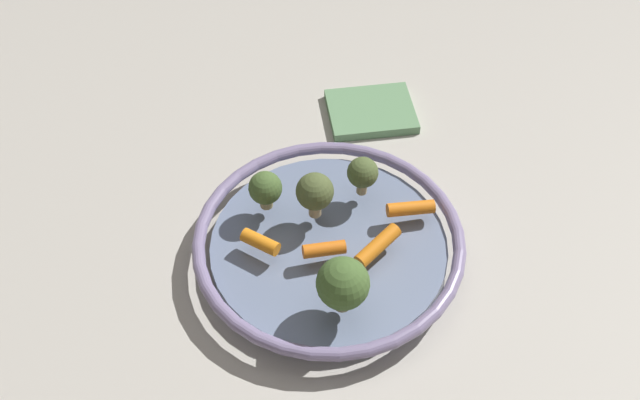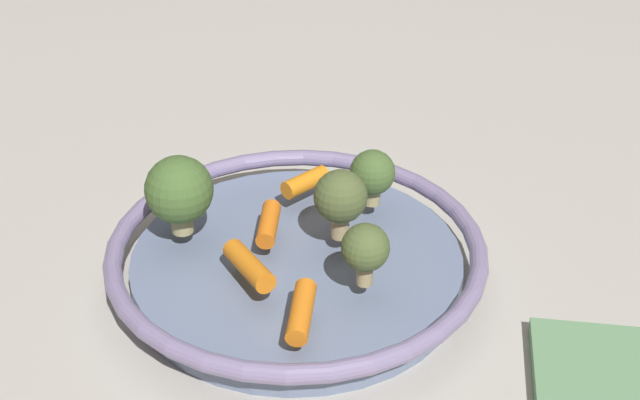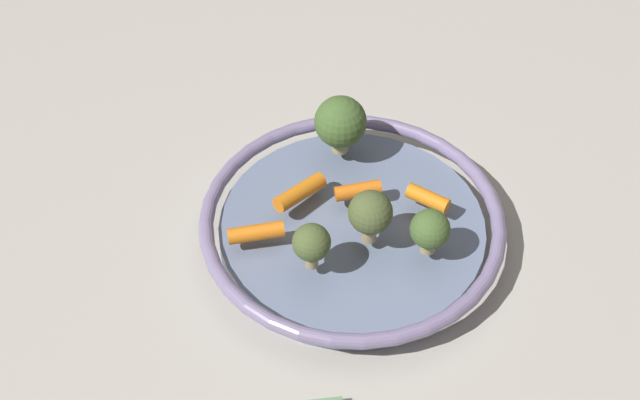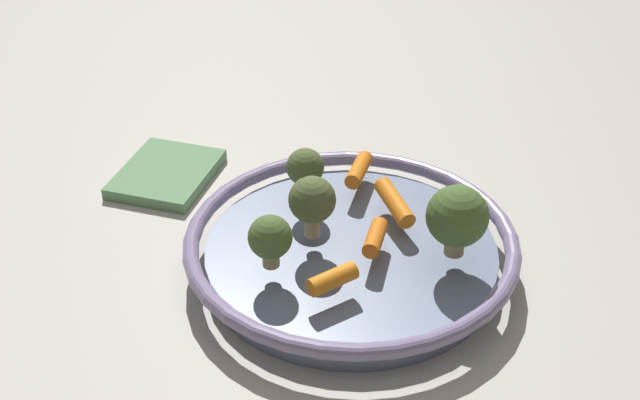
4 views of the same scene
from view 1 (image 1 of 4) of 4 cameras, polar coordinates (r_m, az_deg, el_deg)
ground_plane at (r=0.96m, az=0.64°, el=-4.31°), size 2.02×2.02×0.00m
serving_bowl at (r=0.94m, az=0.66°, el=-3.44°), size 0.33×0.33×0.04m
baby_carrot_back at (r=0.90m, az=0.31°, el=-3.69°), size 0.04×0.05×0.02m
baby_carrot_center at (r=0.91m, az=-4.47°, el=-3.14°), size 0.05×0.03×0.02m
baby_carrot_near_rim at (r=0.95m, az=6.77°, el=-0.62°), size 0.04×0.06×0.02m
baby_carrot_right at (r=0.91m, az=4.33°, el=-3.40°), size 0.03×0.07×0.02m
broccoli_floret_small at (r=0.92m, az=-0.39°, el=0.58°), size 0.05×0.05×0.06m
broccoli_floret_large at (r=0.95m, az=3.20°, el=2.00°), size 0.04×0.04×0.06m
broccoli_floret_mid at (r=0.83m, az=1.72°, el=-6.27°), size 0.06×0.06×0.07m
broccoli_floret_edge at (r=0.94m, az=-4.09°, el=0.85°), size 0.04×0.04×0.05m
dish_towel at (r=1.14m, az=3.82°, el=6.60°), size 0.15×0.16×0.01m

